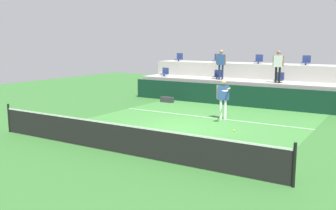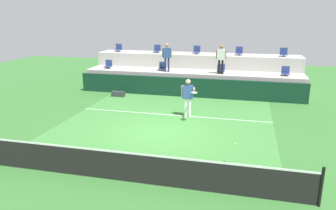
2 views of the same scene
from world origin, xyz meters
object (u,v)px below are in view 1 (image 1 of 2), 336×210
Objects in this scene: stadium_chair_lower_right at (279,78)px; tennis_player at (223,95)px; stadium_chair_lower_far_left at (165,73)px; stadium_chair_upper_center at (259,60)px; stadium_chair_upper_far_left at (179,58)px; stadium_chair_upper_right at (306,61)px; tennis_ball at (234,131)px; spectator_leaning_on_rail at (221,62)px; equipment_bag at (167,100)px; stadium_chair_lower_left at (217,75)px; stadium_chair_upper_left at (217,59)px; spectator_in_grey at (278,63)px.

tennis_player is at bearing -101.93° from stadium_chair_lower_right.
stadium_chair_upper_center is at bearing 18.53° from stadium_chair_lower_far_left.
stadium_chair_upper_center reaches higher than tennis_player.
stadium_chair_upper_right is at bearing 0.00° from stadium_chair_upper_far_left.
stadium_chair_upper_right reaches higher than tennis_ball.
spectator_leaning_on_rail reaches higher than equipment_bag.
stadium_chair_upper_right reaches higher than equipment_bag.
stadium_chair_upper_far_left is at bearing 110.78° from equipment_bag.
stadium_chair_upper_far_left is at bearing 180.00° from stadium_chair_upper_right.
tennis_player reaches higher than tennis_ball.
stadium_chair_upper_far_left is 1.00× the size of stadium_chair_upper_center.
equipment_bag is (-2.09, -2.12, -1.31)m from stadium_chair_lower_left.
stadium_chair_upper_center is at bearing 56.86° from spectator_leaning_on_rail.
tennis_ball is at bearing -63.06° from tennis_player.
stadium_chair_lower_left is 3.54m from stadium_chair_lower_right.
stadium_chair_upper_center is at bearing 0.00° from stadium_chair_upper_left.
stadium_chair_lower_far_left is 3.38m from stadium_chair_upper_left.
equipment_bag is at bearing -134.59° from stadium_chair_lower_left.
stadium_chair_upper_right is 0.31× the size of spectator_in_grey.
tennis_ball is at bearing -82.35° from stadium_chair_lower_right.
spectator_in_grey is (7.12, -0.38, 0.79)m from stadium_chair_lower_far_left.
spectator_leaning_on_rail reaches higher than stadium_chair_lower_right.
stadium_chair_upper_center is at bearing 104.93° from tennis_ball.
spectator_in_grey is 9.31m from tennis_ball.
stadium_chair_lower_far_left is 1.00× the size of stadium_chair_upper_right.
spectator_leaning_on_rail is (0.38, -0.38, 0.80)m from stadium_chair_lower_left.
stadium_chair_lower_far_left is 1.00× the size of stadium_chair_upper_far_left.
tennis_player is (6.08, -6.72, -1.22)m from stadium_chair_upper_far_left.
stadium_chair_lower_left is 10.66m from tennis_ball.
spectator_in_grey is at bearing 97.90° from tennis_ball.
tennis_ball is 10.11m from equipment_bag.
stadium_chair_lower_left is at bearing 116.93° from tennis_ball.
stadium_chair_upper_far_left is (-0.01, 1.80, 0.85)m from stadium_chair_lower_far_left.
spectator_in_grey is 6.27m from equipment_bag.
stadium_chair_lower_left is 1.00× the size of stadium_chair_lower_right.
stadium_chair_upper_far_left is at bearing 126.65° from tennis_ball.
stadium_chair_lower_left is 0.68× the size of equipment_bag.
tennis_player is (-1.98, -6.72, -1.22)m from stadium_chair_upper_right.
stadium_chair_lower_left is 2.69m from stadium_chair_upper_center.
stadium_chair_lower_left is at bearing 0.00° from stadium_chair_lower_far_left.
stadium_chair_lower_far_left is at bearing 174.44° from spectator_leaning_on_rail.
tennis_ball is (0.34, -11.28, -1.59)m from stadium_chair_upper_right.
stadium_chair_lower_right is at bearing 20.63° from equipment_bag.
spectator_in_grey is at bearing 76.95° from tennis_player.
stadium_chair_lower_far_left is at bearing 180.00° from stadium_chair_lower_left.
stadium_chair_lower_right is at bearing 97.65° from tennis_ball.
stadium_chair_upper_center and stadium_chair_upper_right have the same top height.
stadium_chair_lower_far_left is 7.11m from stadium_chair_lower_right.
spectator_in_grey is at bearing 17.10° from equipment_bag.
stadium_chair_lower_far_left is at bearing 140.93° from tennis_player.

